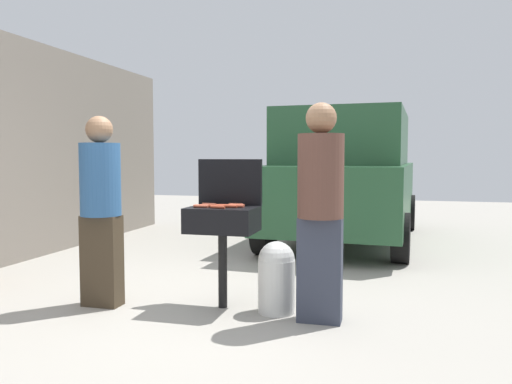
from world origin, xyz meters
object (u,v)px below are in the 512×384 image
person_right (320,204)px  parked_minivan (347,176)px  person_left (101,204)px  hot_dog_2 (218,207)px  hot_dog_1 (216,206)px  propane_tank (277,276)px  hot_dog_4 (230,206)px  hot_dog_0 (201,206)px  hot_dog_8 (224,206)px  hot_dog_9 (209,204)px  bbq_grill (223,223)px  hot_dog_5 (236,205)px  hot_dog_7 (202,206)px  hot_dog_6 (237,205)px  hot_dog_3 (236,206)px

person_right → parked_minivan: parked_minivan is taller
person_left → hot_dog_2: bearing=14.3°
hot_dog_1 → propane_tank: hot_dog_1 is taller
person_right → hot_dog_4: bearing=-11.4°
hot_dog_0 → person_right: person_right is taller
hot_dog_2 → person_right: bearing=-2.1°
hot_dog_2 → hot_dog_8: bearing=88.1°
propane_tank → hot_dog_8: bearing=176.3°
hot_dog_9 → hot_dog_0: bearing=-95.3°
bbq_grill → hot_dog_5: bearing=55.4°
hot_dog_0 → hot_dog_7: same height
hot_dog_5 → person_right: size_ratio=0.07×
bbq_grill → parked_minivan: bearing=79.2°
hot_dog_0 → hot_dog_2: same height
hot_dog_9 → person_right: person_right is taller
hot_dog_1 → person_left: bearing=-170.4°
hot_dog_6 → person_left: (-1.19, -0.27, 0.01)m
hot_dog_2 → hot_dog_0: bearing=168.8°
hot_dog_0 → hot_dog_9: same height
hot_dog_0 → hot_dog_5: 0.34m
hot_dog_0 → hot_dog_6: (0.29, 0.14, 0.00)m
hot_dog_7 → hot_dog_5: bearing=36.5°
hot_dog_5 → parked_minivan: (0.66, 3.78, 0.11)m
hot_dog_0 → hot_dog_5: bearing=41.3°
hot_dog_0 → parked_minivan: (0.91, 4.01, 0.11)m
hot_dog_3 → person_left: 1.21m
hot_dog_5 → hot_dog_8: (-0.08, -0.12, 0.00)m
hot_dog_5 → propane_tank: hot_dog_5 is taller
hot_dog_5 → hot_dog_6: same height
hot_dog_8 → propane_tank: bearing=-3.7°
bbq_grill → hot_dog_0: size_ratio=6.90×
bbq_grill → hot_dog_9: size_ratio=6.90×
hot_dog_6 → hot_dog_1: bearing=-148.9°
hot_dog_0 → hot_dog_4: same height
hot_dog_2 → propane_tank: hot_dog_2 is taller
hot_dog_3 → hot_dog_8: same height
hot_dog_1 → propane_tank: 0.80m
hot_dog_0 → hot_dog_1: same height
hot_dog_7 → parked_minivan: parked_minivan is taller
hot_dog_6 → person_right: (0.76, -0.21, 0.05)m
hot_dog_0 → hot_dog_6: 0.32m
person_right → hot_dog_8: bearing=-13.3°
hot_dog_8 → hot_dog_7: bearing=-157.7°
bbq_grill → hot_dog_2: 0.20m
hot_dog_1 → hot_dog_9: (-0.11, 0.12, 0.00)m
hot_dog_3 → parked_minivan: 3.95m
hot_dog_4 → hot_dog_5: (0.01, 0.16, 0.00)m
hot_dog_2 → hot_dog_3: bearing=47.7°
hot_dog_3 → hot_dog_5: bearing=108.3°
hot_dog_7 → propane_tank: (0.66, 0.04, -0.59)m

